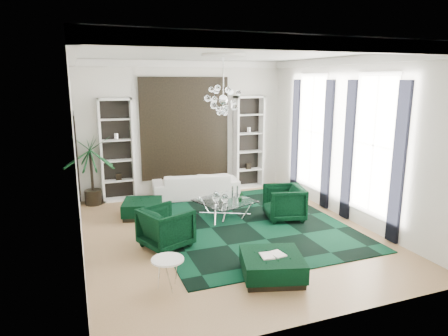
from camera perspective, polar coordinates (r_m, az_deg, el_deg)
name	(u,v)px	position (r m, az deg, el deg)	size (l,w,h in m)	color
floor	(228,233)	(8.86, 0.60, -9.25)	(6.00, 7.00, 0.02)	#A48056
ceiling	(229,52)	(8.24, 0.66, 16.22)	(6.00, 7.00, 0.02)	white
wall_back	(185,128)	(11.65, -5.66, 5.70)	(6.00, 0.02, 3.80)	silver
wall_front	(327,190)	(5.30, 14.52, -3.02)	(6.00, 0.02, 3.80)	silver
wall_left	(75,157)	(7.79, -20.49, 1.52)	(0.02, 7.00, 3.80)	silver
wall_right	(348,140)	(9.83, 17.26, 3.91)	(0.02, 7.00, 3.80)	silver
crown_molding	(229,58)	(8.24, 0.66, 15.46)	(6.00, 7.00, 0.18)	white
ceiling_medallion	(223,55)	(8.52, -0.10, 15.84)	(0.90, 0.90, 0.05)	white
tapestry	(185,128)	(11.60, -5.60, 5.67)	(2.50, 0.06, 2.80)	black
shelving_left	(117,150)	(11.19, -15.03, 2.45)	(0.90, 0.38, 2.80)	white
shelving_right	(249,142)	(12.18, 3.55, 3.66)	(0.90, 0.38, 2.80)	white
painting	(77,154)	(8.39, -20.23, 1.94)	(0.04, 1.30, 1.60)	black
window_near	(374,145)	(9.13, 20.60, 3.04)	(0.03, 1.10, 2.90)	white
curtain_near_a	(399,164)	(8.59, 23.68, 0.52)	(0.07, 0.30, 3.25)	black
curtain_near_b	(348,151)	(9.74, 17.34, 2.34)	(0.07, 0.30, 3.25)	black
window_far	(312,132)	(11.03, 12.42, 5.07)	(0.03, 1.10, 2.90)	white
curtain_far_a	(327,145)	(10.40, 14.52, 3.13)	(0.07, 0.30, 3.25)	black
curtain_far_b	(295,137)	(11.70, 10.15, 4.35)	(0.07, 0.30, 3.25)	black
rug	(246,223)	(9.38, 3.21, -7.88)	(4.20, 5.00, 0.02)	black
sofa	(196,185)	(11.35, -4.06, -2.44)	(2.39, 0.94, 0.70)	silver
armchair_left	(166,228)	(8.09, -8.28, -8.41)	(0.87, 0.89, 0.81)	black
armchair_right	(284,203)	(9.64, 8.59, -4.95)	(0.87, 0.89, 0.81)	black
coffee_table	(225,208)	(9.77, 0.16, -5.80)	(1.20, 1.20, 0.41)	white
ottoman_side	(142,209)	(9.97, -11.57, -5.71)	(0.90, 0.90, 0.40)	black
ottoman_front	(272,266)	(6.98, 6.87, -13.79)	(1.00, 1.00, 0.40)	black
book	(272,255)	(6.88, 6.92, -12.18)	(0.42, 0.28, 0.03)	white
side_table	(168,274)	(6.64, -7.99, -14.78)	(0.52, 0.52, 0.50)	white
palm	(91,161)	(11.02, -18.50, 1.02)	(1.50, 1.50, 2.40)	#134521
chandelier	(223,100)	(8.61, -0.10, 9.68)	(0.80, 0.80, 0.72)	white
table_plant	(241,197)	(9.56, 2.38, -4.18)	(0.13, 0.11, 0.24)	#134521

